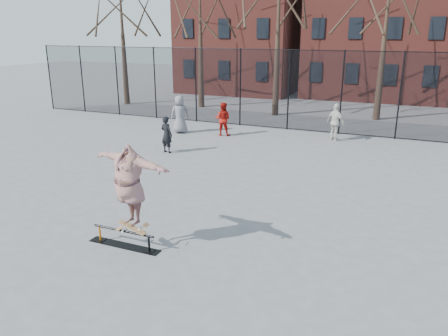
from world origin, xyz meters
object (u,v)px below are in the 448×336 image
at_px(skateboard, 133,230).
at_px(skater, 130,190).
at_px(bystander_grey, 180,114).
at_px(bystander_white, 336,122).
at_px(skate_rail, 124,240).
at_px(bystander_black, 167,135).
at_px(bystander_red, 223,119).

distance_m(skateboard, skater, 0.98).
height_order(bystander_grey, bystander_white, bystander_grey).
bearing_deg(bystander_grey, skate_rail, 80.26).
distance_m(skateboard, bystander_grey, 12.04).
relative_size(skate_rail, bystander_black, 1.23).
height_order(skate_rail, bystander_red, bystander_red).
relative_size(bystander_grey, bystander_white, 1.08).
bearing_deg(bystander_grey, skateboard, 81.42).
bearing_deg(skate_rail, bystander_white, 77.49).
bearing_deg(skater, bystander_grey, 127.46).
distance_m(bystander_grey, bystander_black, 3.66).
relative_size(skate_rail, skateboard, 2.46).
relative_size(bystander_grey, bystander_red, 1.17).
relative_size(skate_rail, bystander_white, 1.09).
bearing_deg(skater, bystander_white, 92.55).
distance_m(skateboard, bystander_white, 12.68).
height_order(bystander_grey, bystander_red, bystander_grey).
relative_size(skateboard, bystander_red, 0.48).
distance_m(skateboard, bystander_red, 11.71).
bearing_deg(skater, bystander_red, 117.10).
xyz_separation_m(bystander_grey, bystander_white, (7.30, 1.40, -0.07)).
relative_size(skateboard, bystander_white, 0.44).
bearing_deg(bystander_black, bystander_red, -90.90).
distance_m(skate_rail, skater, 1.30).
bearing_deg(skater, skate_rail, -166.11).
distance_m(bystander_grey, bystander_white, 7.44).
bearing_deg(skateboard, bystander_red, 103.21).
height_order(bystander_black, bystander_white, bystander_white).
height_order(skater, bystander_black, skater).
height_order(skater, bystander_red, skater).
relative_size(skater, bystander_white, 1.33).
bearing_deg(skate_rail, bystander_grey, 112.41).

